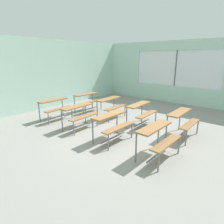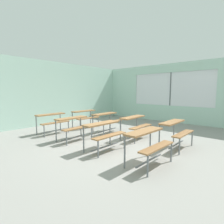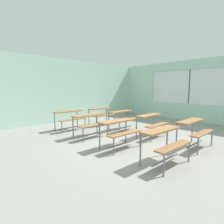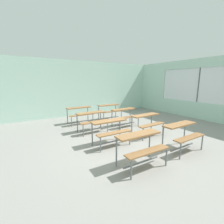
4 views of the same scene
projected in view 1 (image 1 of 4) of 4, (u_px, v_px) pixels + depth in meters
name	position (u px, v px, depth m)	size (l,w,h in m)	color
ground	(121.00, 135.00, 5.63)	(10.00, 9.00, 0.05)	gray
wall_back	(38.00, 75.00, 7.98)	(10.00, 0.12, 3.00)	silver
wall_right	(188.00, 74.00, 8.80)	(0.12, 9.00, 3.00)	silver
desk_bench_r0c0	(158.00, 135.00, 4.17)	(1.11, 0.62, 0.74)	olive
desk_bench_r0c1	(183.00, 118.00, 5.30)	(1.10, 0.60, 0.74)	olive
desk_bench_r1c0	(112.00, 121.00, 5.05)	(1.11, 0.61, 0.74)	olive
desk_bench_r1c1	(141.00, 110.00, 6.18)	(1.12, 0.63, 0.74)	olive
desk_bench_r2c0	(79.00, 112.00, 5.94)	(1.12, 0.62, 0.74)	olive
desk_bench_r2c1	(111.00, 103.00, 7.01)	(1.11, 0.62, 0.74)	olive
desk_bench_r3c0	(55.00, 105.00, 6.79)	(1.11, 0.61, 0.74)	olive
desk_bench_r3c1	(87.00, 98.00, 7.88)	(1.12, 0.62, 0.74)	olive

